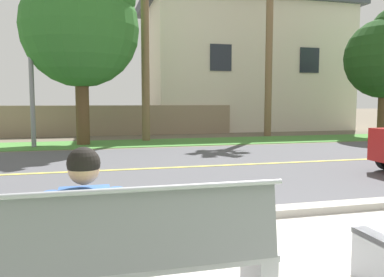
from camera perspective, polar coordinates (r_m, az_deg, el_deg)
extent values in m
plane|color=#665B4C|center=(10.64, -4.89, -3.03)|extent=(140.00, 140.00, 0.00)
cube|color=#ADA89E|center=(5.26, 5.66, -11.17)|extent=(44.00, 0.30, 0.11)
cube|color=#515156|center=(9.18, -3.32, -4.33)|extent=(52.00, 8.00, 0.01)
cube|color=#E0CC4C|center=(9.18, -3.32, -4.30)|extent=(48.00, 0.14, 0.01)
cube|color=#478438|center=(14.76, -7.62, -0.67)|extent=(48.00, 2.80, 0.02)
cube|color=#9EA0A8|center=(3.22, 9.72, -19.01)|extent=(0.14, 0.40, 0.45)
cube|color=#9EA0A8|center=(2.91, -7.60, -17.41)|extent=(1.96, 0.44, 0.05)
cube|color=slate|center=(2.63, -7.15, -13.30)|extent=(1.88, 0.12, 0.52)
cylinder|color=#9EA0A8|center=(2.55, -7.20, -7.39)|extent=(1.96, 0.04, 0.04)
cube|color=#9EA0A8|center=(3.75, 25.20, -15.85)|extent=(0.14, 0.40, 0.45)
cylinder|color=#47382D|center=(3.05, -17.04, -14.84)|extent=(0.15, 0.42, 0.15)
cylinder|color=#47382D|center=(3.04, -13.54, -14.78)|extent=(0.15, 0.42, 0.15)
cylinder|color=#47382D|center=(3.33, -16.75, -18.49)|extent=(0.12, 0.12, 0.43)
cylinder|color=#47382D|center=(3.33, -13.48, -18.43)|extent=(0.12, 0.12, 0.43)
cube|color=#33599E|center=(2.80, -15.44, -12.30)|extent=(0.34, 0.20, 0.52)
cylinder|color=#33599E|center=(2.83, -19.90, -11.84)|extent=(0.09, 0.09, 0.46)
cylinder|color=#33599E|center=(2.82, -10.98, -11.67)|extent=(0.09, 0.09, 0.46)
sphere|color=tan|center=(2.72, -15.65, -4.38)|extent=(0.21, 0.21, 0.21)
sphere|color=black|center=(2.71, -15.67, -3.54)|extent=(0.22, 0.22, 0.22)
cylinder|color=gray|center=(14.50, -22.78, 14.36)|extent=(0.16, 0.16, 7.84)
cylinder|color=brown|center=(14.62, -15.81, 4.20)|extent=(0.48, 0.48, 2.60)
sphere|color=#2D6B28|center=(14.85, -16.10, 15.31)|extent=(4.17, 4.17, 4.17)
cylinder|color=brown|center=(18.89, 26.28, 3.37)|extent=(0.44, 0.44, 2.15)
cylinder|color=brown|center=(18.42, 11.29, 14.10)|extent=(0.32, 0.32, 8.76)
cylinder|color=brown|center=(15.91, -6.93, 15.46)|extent=(0.32, 0.32, 8.70)
cube|color=gray|center=(18.44, -14.00, 2.57)|extent=(13.00, 0.36, 1.40)
cube|color=beige|center=(23.37, 7.45, 9.87)|extent=(10.89, 6.40, 6.80)
cube|color=#474C56|center=(23.94, 7.57, 18.73)|extent=(11.76, 6.91, 0.60)
cube|color=#232833|center=(19.53, 4.27, 11.79)|extent=(1.10, 0.06, 1.30)
cube|color=#232833|center=(21.60, 16.91, 10.96)|extent=(1.10, 0.06, 1.30)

